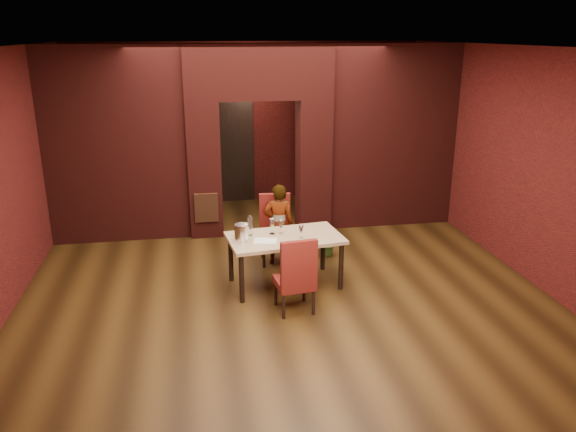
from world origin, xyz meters
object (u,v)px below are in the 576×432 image
wine_glass_c (301,232)px  water_bottle (250,225)px  wine_glass_a (272,226)px  potted_plant (327,243)px  chair_near (294,273)px  dining_table (285,261)px  person_seated (279,224)px  chair_far (276,230)px  wine_glass_b (281,227)px  wine_bucket (241,233)px

wine_glass_c → water_bottle: size_ratio=0.65×
wine_glass_c → wine_glass_a: bearing=147.3°
wine_glass_c → potted_plant: bearing=59.2°
chair_near → potted_plant: 1.94m
dining_table → chair_near: 0.77m
chair_near → wine_glass_c: chair_near is taller
wine_glass_c → potted_plant: wine_glass_c is taller
chair_near → person_seated: size_ratio=0.81×
chair_near → chair_far: bearing=-96.7°
chair_near → wine_glass_b: bearing=-94.7°
dining_table → chair_far: bearing=83.0°
wine_glass_a → wine_bucket: 0.49m
water_bottle → chair_far: bearing=56.5°
water_bottle → wine_glass_a: bearing=-0.9°
dining_table → wine_glass_c: bearing=-33.5°
chair_far → water_bottle: chair_far is taller
chair_near → wine_glass_b: 0.93m
chair_far → wine_glass_b: chair_far is taller
person_seated → dining_table: bearing=95.2°
chair_far → potted_plant: 0.90m
wine_glass_b → potted_plant: bearing=43.9°
wine_glass_a → potted_plant: wine_glass_a is taller
chair_far → wine_glass_c: bearing=-73.7°
wine_glass_a → wine_bucket: (-0.44, -0.20, 0.01)m
water_bottle → person_seated: bearing=52.9°
dining_table → wine_glass_c: wine_glass_c is taller
wine_glass_b → water_bottle: bearing=178.7°
chair_far → water_bottle: bearing=-119.6°
chair_near → potted_plant: (0.85, 1.72, -0.29)m
person_seated → wine_glass_c: person_seated is taller
wine_glass_b → wine_glass_c: 0.33m
dining_table → person_seated: size_ratio=1.23×
wine_glass_c → chair_far: bearing=102.4°
person_seated → chair_near: bearing=96.2°
chair_far → chair_near: size_ratio=1.03×
wine_glass_b → water_bottle: size_ratio=0.68×
wine_glass_b → wine_bucket: (-0.57, -0.19, 0.02)m
water_bottle → chair_near: bearing=-63.1°
wine_glass_a → dining_table: bearing=-39.6°
wine_glass_b → potted_plant: wine_glass_b is taller
chair_far → potted_plant: bearing=13.1°
dining_table → water_bottle: 0.69m
person_seated → wine_glass_b: 0.70m
wine_bucket → wine_glass_b: bearing=18.8°
person_seated → wine_glass_c: size_ratio=6.84×
chair_near → wine_glass_c: bearing=-114.4°
chair_near → wine_glass_a: bearing=-86.8°
water_bottle → wine_bucket: bearing=-124.6°
chair_far → person_seated: size_ratio=0.83×
dining_table → chair_near: (-0.01, -0.75, 0.14)m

